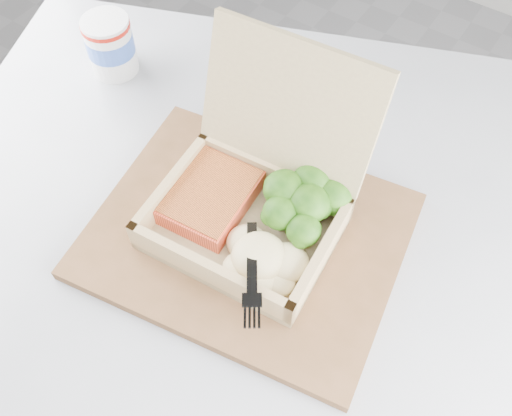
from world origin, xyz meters
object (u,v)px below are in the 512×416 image
Objects in this scene: serving_tray at (247,235)px; paper_cup at (110,44)px; cafe_table at (228,304)px; takeout_container at (258,188)px.

serving_tray is 0.34m from paper_cup.
takeout_container is at bearing 67.13° from cafe_table.
cafe_table is at bearing -26.64° from paper_cup.
takeout_container reaches higher than serving_tray.
serving_tray is 4.11× the size of paper_cup.
takeout_container is at bearing 100.85° from serving_tray.
paper_cup is at bearing 157.41° from takeout_container.
takeout_container reaches higher than paper_cup.
serving_tray is 0.06m from takeout_container.
serving_tray is at bearing -22.26° from paper_cup.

